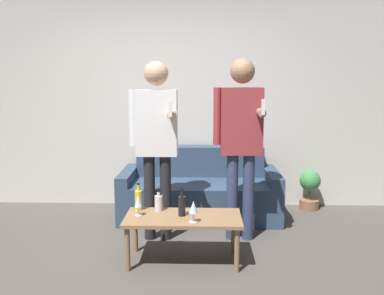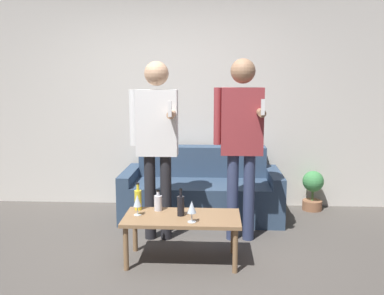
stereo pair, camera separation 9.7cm
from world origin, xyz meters
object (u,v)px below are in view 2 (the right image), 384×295
(bottle_orange, at_px, (158,202))
(person_standing_right, at_px, (241,133))
(coffee_table, at_px, (182,222))
(person_standing_left, at_px, (157,134))
(couch, at_px, (202,192))

(bottle_orange, relative_size, person_standing_right, 0.11)
(coffee_table, bearing_deg, person_standing_left, 118.20)
(coffee_table, relative_size, bottle_orange, 5.30)
(bottle_orange, bearing_deg, couch, 72.60)
(person_standing_left, bearing_deg, person_standing_right, 1.60)
(bottle_orange, xyz_separation_m, person_standing_right, (0.76, 0.40, 0.59))
(person_standing_right, bearing_deg, coffee_table, -133.86)
(coffee_table, relative_size, person_standing_right, 0.57)
(couch, xyz_separation_m, person_standing_right, (0.41, -0.75, 0.79))
(bottle_orange, distance_m, person_standing_left, 0.69)
(person_standing_right, bearing_deg, bottle_orange, -152.43)
(couch, xyz_separation_m, coffee_table, (-0.13, -1.30, 0.08))
(couch, height_order, person_standing_right, person_standing_right)
(coffee_table, distance_m, bottle_orange, 0.30)
(coffee_table, height_order, person_standing_right, person_standing_right)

